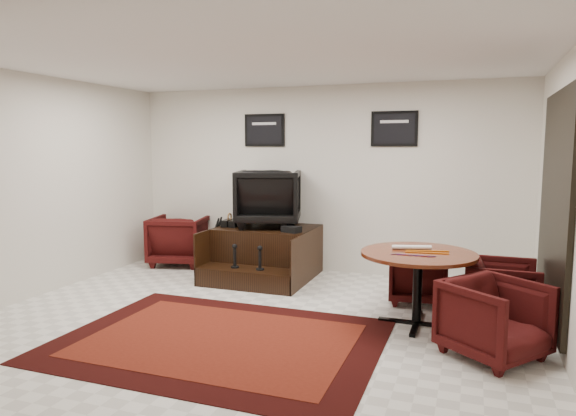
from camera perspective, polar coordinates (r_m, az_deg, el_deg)
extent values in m
plane|color=white|center=(5.76, -3.73, -12.43)|extent=(6.00, 6.00, 0.00)
cube|color=silver|center=(7.81, 3.59, 3.18)|extent=(6.00, 0.02, 2.80)
cube|color=silver|center=(3.35, -21.39, -2.29)|extent=(6.00, 0.02, 2.80)
cube|color=silver|center=(7.21, -26.24, 2.17)|extent=(0.02, 5.00, 2.80)
cube|color=silver|center=(5.06, 28.99, 0.30)|extent=(0.02, 5.00, 2.80)
cube|color=white|center=(5.51, -3.96, 16.23)|extent=(6.00, 5.00, 0.02)
cube|color=black|center=(5.76, 27.57, 0.07)|extent=(0.05, 1.90, 2.30)
cube|color=black|center=(5.76, 27.47, 0.08)|extent=(0.02, 1.72, 2.12)
cube|color=black|center=(5.76, 27.52, 0.08)|extent=(0.03, 0.05, 2.12)
cube|color=black|center=(8.07, -2.62, 8.63)|extent=(0.66, 0.03, 0.50)
cube|color=black|center=(8.06, -2.67, 8.64)|extent=(0.58, 0.01, 0.42)
cube|color=silver|center=(8.06, -2.69, 9.35)|extent=(0.40, 0.00, 0.04)
cube|color=black|center=(7.54, 11.73, 8.62)|extent=(0.66, 0.03, 0.50)
cube|color=black|center=(7.52, 11.71, 8.62)|extent=(0.58, 0.01, 0.42)
cube|color=silver|center=(7.52, 11.72, 9.39)|extent=(0.40, 0.00, 0.04)
cube|color=black|center=(5.26, -7.57, -14.36)|extent=(3.11, 2.33, 0.01)
cube|color=#50150B|center=(5.26, -7.58, -14.30)|extent=(2.55, 1.78, 0.01)
cube|color=black|center=(7.62, -2.28, -4.80)|extent=(1.40, 1.03, 0.72)
cube|color=black|center=(7.02, -4.53, -7.77)|extent=(1.40, 0.41, 0.26)
cube|color=black|center=(7.72, -7.65, -4.69)|extent=(0.02, 1.45, 0.72)
cube|color=black|center=(7.20, 2.22, -5.49)|extent=(0.02, 1.45, 0.72)
cylinder|color=black|center=(7.07, -5.92, -6.53)|extent=(0.11, 0.11, 0.02)
cylinder|color=black|center=(7.04, -5.93, -5.50)|extent=(0.04, 0.04, 0.24)
sphere|color=black|center=(7.01, -5.95, -4.26)|extent=(0.07, 0.07, 0.07)
cylinder|color=black|center=(6.92, -3.13, -6.80)|extent=(0.11, 0.11, 0.02)
cylinder|color=black|center=(6.89, -3.13, -5.75)|extent=(0.04, 0.04, 0.24)
sphere|color=black|center=(6.85, -3.14, -4.49)|extent=(0.07, 0.07, 0.07)
imported|color=black|center=(7.54, -2.17, 1.46)|extent=(1.11, 1.07, 0.93)
cube|color=black|center=(7.64, -6.76, -1.66)|extent=(0.12, 0.28, 0.10)
cube|color=black|center=(7.60, -5.92, -1.70)|extent=(0.12, 0.28, 0.10)
cube|color=black|center=(7.07, 0.38, -2.38)|extent=(0.29, 0.24, 0.08)
imported|color=black|center=(8.48, -11.97, -3.24)|extent=(1.00, 0.96, 0.87)
cylinder|color=#47190A|center=(5.61, 14.29, -4.97)|extent=(1.21, 1.21, 0.04)
cylinder|color=black|center=(5.70, 14.18, -8.64)|extent=(0.10, 0.10, 0.71)
cube|color=black|center=(5.81, 14.06, -12.29)|extent=(0.81, 0.06, 0.03)
cube|color=black|center=(5.81, 14.06, -12.29)|extent=(0.06, 0.81, 0.03)
imported|color=black|center=(6.53, 14.14, -7.15)|extent=(0.74, 0.71, 0.69)
imported|color=black|center=(6.05, 22.67, -8.26)|extent=(0.69, 0.74, 0.76)
imported|color=black|center=(5.07, 21.97, -11.03)|extent=(1.03, 1.04, 0.78)
cylinder|color=silver|center=(5.72, 13.58, -4.27)|extent=(0.42, 0.17, 0.05)
cylinder|color=orange|center=(5.58, 15.16, -4.81)|extent=(0.45, 0.07, 0.01)
cylinder|color=orange|center=(5.67, 15.25, -4.61)|extent=(0.44, 0.13, 0.01)
cylinder|color=#4C1933|center=(5.44, 11.85, -5.03)|extent=(0.09, 0.06, 0.01)
cylinder|color=#4C1933|center=(5.43, 12.48, -5.06)|extent=(0.09, 0.06, 0.01)
cylinder|color=#4C1933|center=(5.43, 13.11, -5.09)|extent=(0.09, 0.06, 0.01)
cylinder|color=#4C1933|center=(5.42, 13.74, -5.12)|extent=(0.09, 0.06, 0.01)
cylinder|color=#4C1933|center=(5.41, 14.38, -5.15)|extent=(0.09, 0.06, 0.01)
cylinder|color=#4C1933|center=(5.41, 15.01, -5.19)|extent=(0.09, 0.06, 0.01)
cylinder|color=#4C1933|center=(5.41, 15.65, -5.22)|extent=(0.09, 0.06, 0.01)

